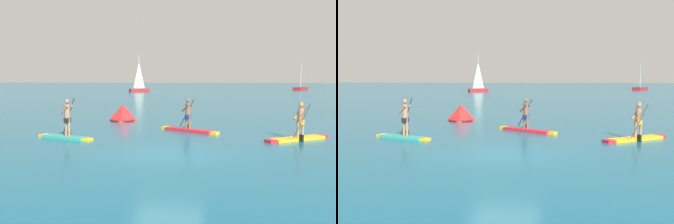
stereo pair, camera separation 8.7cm
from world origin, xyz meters
TOP-DOWN VIEW (x-y plane):
  - ground at (0.00, 0.00)m, footprint 440.00×440.00m
  - paddleboarder_near_left at (-5.33, 2.79)m, footprint 2.96×1.38m
  - paddleboarder_mid_center at (-0.15, 6.23)m, footprint 3.26×2.07m
  - paddleboarder_far_right at (5.08, 4.45)m, footprint 3.01×2.51m
  - race_marker_buoy at (-5.06, 10.42)m, footprint 1.61×1.61m
  - sailboat_left_horizon at (-18.39, 62.41)m, footprint 3.92×3.27m
  - sailboat_right_horizon at (15.42, 81.05)m, footprint 4.13×6.19m

SIDE VIEW (x-z plane):
  - ground at x=0.00m, z-range 0.00..0.00m
  - paddleboarder_far_right at x=5.08m, z-range -0.54..1.15m
  - paddleboarder_mid_center at x=-0.15m, z-range -0.53..1.18m
  - paddleboarder_near_left at x=-5.33m, z-range -0.57..1.32m
  - race_marker_buoy at x=-5.06m, z-range -0.07..1.01m
  - sailboat_right_horizon at x=15.42m, z-range -2.43..3.89m
  - sailboat_left_horizon at x=-18.39m, z-range -2.64..4.70m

